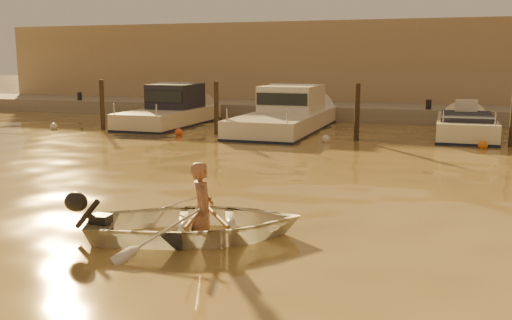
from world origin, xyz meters
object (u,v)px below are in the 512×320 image
(person, at_px, (202,209))
(moored_boat_2, at_px, (287,114))
(waterfront_building, at_px, (397,67))
(moored_boat_3, at_px, (466,131))
(dinghy, at_px, (196,223))
(moored_boat_1, at_px, (170,111))

(person, distance_m, moored_boat_2, 14.34)
(moored_boat_2, height_order, waterfront_building, waterfront_building)
(waterfront_building, bearing_deg, person, -91.90)
(moored_boat_3, bearing_deg, waterfront_building, 107.47)
(dinghy, relative_size, moored_boat_3, 0.58)
(moored_boat_1, xyz_separation_m, waterfront_building, (8.59, 11.00, 1.77))
(person, height_order, moored_boat_3, person)
(moored_boat_1, bearing_deg, dinghy, -61.58)
(moored_boat_2, distance_m, waterfront_building, 11.64)
(person, xyz_separation_m, moored_boat_1, (-7.76, 14.12, 0.17))
(moored_boat_1, relative_size, waterfront_building, 0.15)
(person, distance_m, moored_boat_3, 14.76)
(moored_boat_3, distance_m, waterfront_building, 11.74)
(moored_boat_2, bearing_deg, moored_boat_1, 180.00)
(person, xyz_separation_m, moored_boat_2, (-2.52, 14.12, 0.17))
(person, height_order, moored_boat_2, moored_boat_2)
(dinghy, xyz_separation_m, person, (0.09, 0.04, 0.23))
(dinghy, bearing_deg, moored_boat_2, -13.87)
(dinghy, relative_size, person, 2.22)
(person, relative_size, moored_boat_1, 0.22)
(moored_boat_3, xyz_separation_m, waterfront_building, (-3.46, 11.00, 2.17))
(dinghy, distance_m, moored_boat_1, 16.11)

